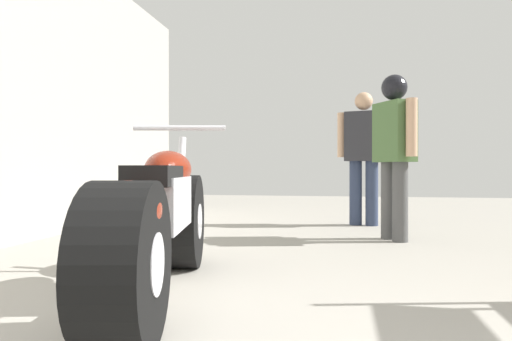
{
  "coord_description": "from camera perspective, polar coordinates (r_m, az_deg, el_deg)",
  "views": [
    {
      "loc": [
        0.05,
        -0.56,
        0.71
      ],
      "look_at": [
        -0.67,
        3.36,
        0.7
      ],
      "focal_mm": 32.6,
      "sensor_mm": 36.0,
      "label": 1
    }
  ],
  "objects": [
    {
      "name": "mechanic_with_helmet",
      "position": [
        4.84,
        16.6,
        3.48
      ],
      "size": [
        0.41,
        0.61,
        1.65
      ],
      "color": "#4C4C4C",
      "rests_on": "ground_plane"
    },
    {
      "name": "mechanic_in_blue",
      "position": [
        6.03,
        13.08,
        2.46
      ],
      "size": [
        0.68,
        0.34,
        1.68
      ],
      "color": "#2D3851",
      "rests_on": "ground_plane"
    },
    {
      "name": "garage_partition_left",
      "position": [
        5.09,
        -26.82,
        10.02
      ],
      "size": [
        0.08,
        7.56,
        3.17
      ],
      "primitive_type": "cube",
      "color": "#A3A099",
      "rests_on": "ground_plane"
    },
    {
      "name": "motorcycle_maroon_cruiser",
      "position": [
        2.63,
        -11.76,
        -6.29
      ],
      "size": [
        0.79,
        2.19,
        1.02
      ],
      "color": "black",
      "rests_on": "ground_plane"
    },
    {
      "name": "ground_plane",
      "position": [
        4.06,
        9.63,
        -9.93
      ],
      "size": [
        16.49,
        16.49,
        0.0
      ],
      "primitive_type": "plane",
      "color": "#9E998E"
    }
  ]
}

